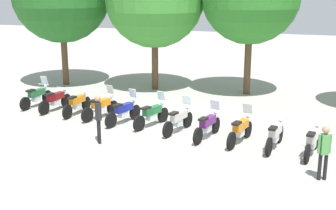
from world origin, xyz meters
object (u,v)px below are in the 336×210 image
at_px(motorcycle_5, 152,114).
at_px(person_0, 324,149).
at_px(motorcycle_2, 77,103).
at_px(motorcycle_1, 55,100).
at_px(motorcycle_6, 179,119).
at_px(motorcycle_7, 208,125).
at_px(motorcycle_3, 101,107).
at_px(motorcycle_9, 275,135).
at_px(person_1, 98,115).
at_px(motorcycle_0, 37,96).
at_px(motorcycle_8, 240,129).
at_px(motorcycle_10, 312,141).
at_px(motorcycle_4, 124,111).

distance_m(motorcycle_5, person_0, 7.46).
bearing_deg(motorcycle_2, motorcycle_1, 82.70).
bearing_deg(motorcycle_6, motorcycle_7, -93.71).
xyz_separation_m(motorcycle_2, motorcycle_3, (1.27, -0.20, 0.01)).
distance_m(motorcycle_9, person_1, 6.34).
bearing_deg(motorcycle_7, motorcycle_5, 84.93).
bearing_deg(motorcycle_0, person_0, -103.69).
bearing_deg(motorcycle_1, person_1, -123.14).
height_order(motorcycle_8, motorcycle_9, motorcycle_8).
distance_m(motorcycle_3, person_1, 3.32).
bearing_deg(motorcycle_9, motorcycle_0, 87.04).
bearing_deg(motorcycle_2, motorcycle_8, -98.31).
height_order(motorcycle_6, motorcycle_10, motorcycle_6).
bearing_deg(person_1, motorcycle_1, -78.18).
relative_size(motorcycle_6, person_1, 1.20).
relative_size(motorcycle_9, motorcycle_10, 1.00).
bearing_deg(motorcycle_8, motorcycle_4, 92.25).
bearing_deg(motorcycle_2, person_1, -136.66).
relative_size(motorcycle_5, motorcycle_6, 0.98).
bearing_deg(motorcycle_1, motorcycle_2, -92.75).
relative_size(motorcycle_5, person_0, 1.27).
bearing_deg(person_0, motorcycle_8, 28.98).
relative_size(motorcycle_1, motorcycle_8, 1.01).
distance_m(motorcycle_0, motorcycle_5, 6.43).
height_order(motorcycle_9, person_0, person_0).
bearing_deg(motorcycle_1, motorcycle_10, -93.42).
bearing_deg(motorcycle_9, motorcycle_5, 86.32).
distance_m(motorcycle_5, motorcycle_8, 3.88).
bearing_deg(motorcycle_6, person_0, -106.11).
xyz_separation_m(motorcycle_1, motorcycle_3, (2.53, -0.41, 0.01)).
relative_size(motorcycle_1, motorcycle_5, 1.03).
relative_size(motorcycle_3, person_1, 1.18).
height_order(motorcycle_0, person_1, person_1).
height_order(motorcycle_1, motorcycle_5, motorcycle_5).
height_order(motorcycle_2, motorcycle_10, same).
bearing_deg(motorcycle_6, person_1, 145.52).
distance_m(motorcycle_4, motorcycle_9, 6.40).
xyz_separation_m(motorcycle_7, motorcycle_9, (2.52, -0.31, -0.01)).
height_order(motorcycle_4, motorcycle_6, same).
bearing_deg(motorcycle_8, motorcycle_1, 91.46).
bearing_deg(motorcycle_6, motorcycle_10, -87.91).
distance_m(motorcycle_10, person_1, 7.52).
height_order(motorcycle_0, motorcycle_1, motorcycle_0).
xyz_separation_m(motorcycle_2, person_1, (2.71, -3.14, 0.57)).
bearing_deg(motorcycle_10, motorcycle_5, 87.26).
distance_m(motorcycle_4, person_1, 2.63).
xyz_separation_m(motorcycle_0, motorcycle_9, (11.37, -2.21, -0.01)).
height_order(motorcycle_8, person_1, person_1).
distance_m(motorcycle_4, motorcycle_8, 5.12).
height_order(motorcycle_4, person_0, person_0).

